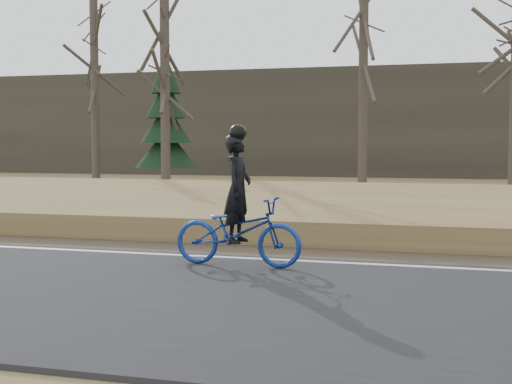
# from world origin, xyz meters

# --- Properties ---
(embankment) EXTENTS (120.00, 5.00, 0.44)m
(embankment) POSITION_xyz_m (0.00, 4.20, 0.22)
(embankment) COLOR olive
(embankment) RESTS_ON ground
(ballast) EXTENTS (120.00, 3.00, 0.45)m
(ballast) POSITION_xyz_m (0.00, 8.00, 0.23)
(ballast) COLOR slate
(ballast) RESTS_ON ground
(railroad) EXTENTS (120.00, 2.40, 0.29)m
(railroad) POSITION_xyz_m (0.00, 8.00, 0.53)
(railroad) COLOR black
(railroad) RESTS_ON ballast
(treeline_backdrop) EXTENTS (120.00, 4.00, 6.00)m
(treeline_backdrop) POSITION_xyz_m (0.00, 30.00, 3.00)
(treeline_backdrop) COLOR #383328
(treeline_backdrop) RESTS_ON ground
(cyclist) EXTENTS (1.99, 0.75, 2.11)m
(cyclist) POSITION_xyz_m (5.63, -0.47, 0.72)
(cyclist) COLOR navy
(cyclist) RESTS_ON road
(bare_tree_left) EXTENTS (0.36, 0.36, 7.99)m
(bare_tree_left) POSITION_xyz_m (-6.46, 17.23, 4.00)
(bare_tree_left) COLOR #453C32
(bare_tree_left) RESTS_ON ground
(bare_tree_near_left) EXTENTS (0.36, 0.36, 7.47)m
(bare_tree_near_left) POSITION_xyz_m (-2.04, 14.59, 3.74)
(bare_tree_near_left) COLOR #453C32
(bare_tree_near_left) RESTS_ON ground
(bare_tree_center) EXTENTS (0.36, 0.36, 8.79)m
(bare_tree_center) POSITION_xyz_m (5.10, 17.10, 4.39)
(bare_tree_center) COLOR #453C32
(bare_tree_center) RESTS_ON ground
(conifer) EXTENTS (2.60, 2.60, 5.58)m
(conifer) POSITION_xyz_m (-3.11, 17.17, 2.64)
(conifer) COLOR #453C32
(conifer) RESTS_ON ground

